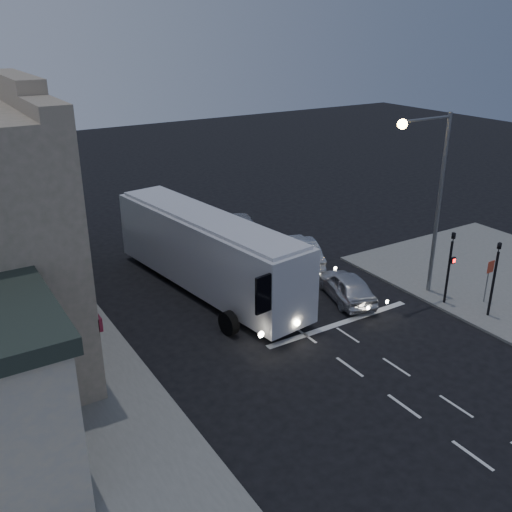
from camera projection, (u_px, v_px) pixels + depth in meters
ground at (334, 356)px, 23.78m from camera, size 120.00×120.00×0.00m
road_markings at (311, 316)px, 27.00m from camera, size 8.00×30.55×0.01m
tour_bus at (207, 250)px, 28.90m from camera, size 4.49×13.47×4.05m
car_suv at (347, 286)px, 28.38m from camera, size 2.82×4.57×1.45m
car_sedan_a at (297, 251)px, 32.41m from camera, size 3.30×5.38×1.67m
car_sedan_b at (238, 226)px, 36.66m from camera, size 3.72×5.92×1.60m
traffic_signal_main at (450, 259)px, 27.19m from camera, size 0.25×0.35×4.10m
traffic_signal_side at (495, 270)px, 25.98m from camera, size 0.18×0.15×4.10m
regulatory_sign at (489, 275)px, 27.54m from camera, size 0.45×0.12×2.20m
streetlight at (432, 186)px, 26.93m from camera, size 3.32×0.44×9.00m
street_tree at (34, 195)px, 29.87m from camera, size 4.00×4.00×6.20m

